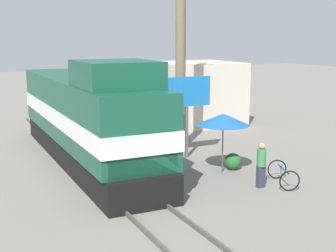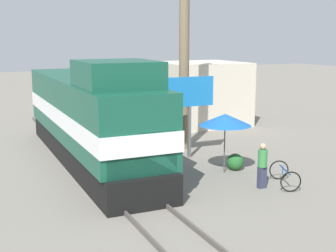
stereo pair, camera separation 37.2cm
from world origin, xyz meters
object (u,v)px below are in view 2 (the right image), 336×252
Objects in this scene: locomotive at (91,118)px; vendor_umbrella at (225,120)px; billboard_sign at (190,97)px; utility_pole at (184,47)px; bicycle at (285,175)px; person_bystander at (262,164)px.

locomotive is 5.64× the size of vendor_umbrella.
locomotive is at bearing 167.77° from billboard_sign.
utility_pole is 2.66× the size of billboard_sign.
locomotive is at bearing 140.37° from vendor_umbrella.
bicycle is at bearing -83.03° from utility_pole.
vendor_umbrella is 2.63m from person_bystander.
billboard_sign reaches higher than vendor_umbrella.
utility_pole reaches higher than person_bystander.
utility_pole is 8.31m from bicycle.
vendor_umbrella is 0.66× the size of billboard_sign.
utility_pole reaches higher than locomotive.
utility_pole is 2.80m from billboard_sign.
utility_pole is at bearing -61.55° from bicycle.
locomotive reaches higher than person_bystander.
vendor_umbrella is (-0.36, -4.50, -2.78)m from utility_pole.
vendor_umbrella reaches higher than bicycle.
bicycle is at bearing -5.79° from person_bystander.
person_bystander is (0.24, -2.27, -1.29)m from vendor_umbrella.
utility_pole is 5.30m from vendor_umbrella.
locomotive is 7.76m from person_bystander.
locomotive is 5.88m from vendor_umbrella.
person_bystander is at bearing -83.87° from vendor_umbrella.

